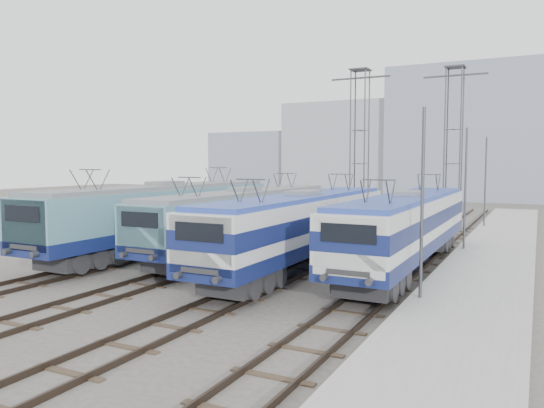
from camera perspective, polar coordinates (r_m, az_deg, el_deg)
The scene contains 14 objects.
ground at distance 21.46m, azimuth -9.00°, elevation -9.28°, with size 160.00×160.00×0.00m, color #514C47.
platform at distance 25.44m, azimuth 21.86°, elevation -7.03°, with size 4.00×70.00×0.30m, color #9E9E99.
locomotive_far_left at distance 30.62m, azimuth -11.65°, elevation -0.78°, with size 2.96×18.70×3.52m.
locomotive_center_left at distance 29.15m, azimuth -3.15°, elevation -1.29°, with size 2.73×17.26×3.25m.
locomotive_center_right at distance 25.20m, azimuth 3.28°, elevation -2.03°, with size 2.76×17.42×3.27m.
locomotive_far_right at distance 25.64m, azimuth 14.29°, elevation -2.06°, with size 2.75×17.38×3.27m.
catenary_tower_west at distance 40.78m, azimuth 9.39°, elevation 6.61°, with size 4.50×1.20×12.00m.
catenary_tower_east at distance 41.30m, azimuth 18.93°, elevation 6.40°, with size 4.50×1.20×12.00m.
mast_front at distance 19.28m, azimuth 15.84°, elevation -0.40°, with size 0.12×0.12×7.00m, color #3F4247.
mast_mid at distance 31.13m, azimuth 20.07°, elevation 1.29°, with size 0.12×0.12×7.00m, color #3F4247.
mast_rear at distance 43.05m, azimuth 21.96°, elevation 2.04°, with size 0.12×0.12×7.00m, color #3F4247.
building_west at distance 83.15m, azimuth 8.46°, elevation 5.74°, with size 18.00×12.00×14.00m, color #8F95A0.
building_center at distance 79.40m, azimuth 20.99°, elevation 7.01°, with size 22.00×14.00×18.00m, color gray.
building_far_west at distance 89.47m, azimuth -1.36°, elevation 4.42°, with size 14.00×10.00×10.00m, color gray.
Camera 1 is at (12.24, -16.87, 5.08)m, focal length 35.00 mm.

